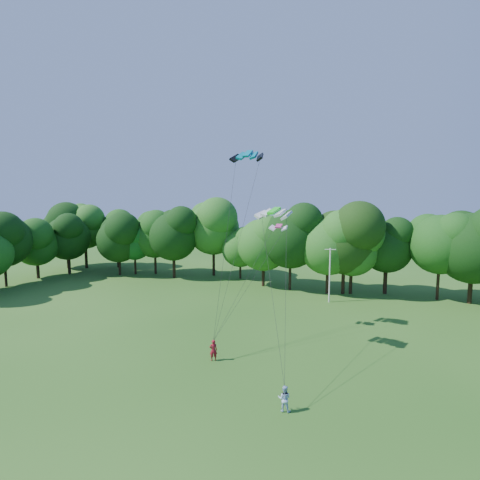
% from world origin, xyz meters
% --- Properties ---
extents(ground, '(160.00, 160.00, 0.00)m').
position_xyz_m(ground, '(0.00, 0.00, 0.00)').
color(ground, '#225316').
rests_on(ground, ground).
extents(utility_pole, '(1.40, 0.32, 7.04)m').
position_xyz_m(utility_pole, '(4.53, 29.72, 3.65)').
color(utility_pole, silver).
rests_on(utility_pole, ground).
extents(kite_flyer_left, '(0.78, 0.73, 1.78)m').
position_xyz_m(kite_flyer_left, '(-1.54, 8.42, 0.89)').
color(kite_flyer_left, maroon).
rests_on(kite_flyer_left, ground).
extents(kite_flyer_right, '(0.89, 0.73, 1.68)m').
position_xyz_m(kite_flyer_right, '(5.90, 3.50, 0.84)').
color(kite_flyer_right, '#B0CDF4').
rests_on(kite_flyer_right, ground).
extents(kite_teal, '(3.16, 1.39, 0.83)m').
position_xyz_m(kite_teal, '(-1.52, 16.17, 17.65)').
color(kite_teal, '#04748B').
rests_on(kite_teal, ground).
extents(kite_green, '(3.29, 2.06, 0.62)m').
position_xyz_m(kite_green, '(2.39, 12.22, 12.34)').
color(kite_green, '#22E622').
rests_on(kite_green, ground).
extents(kite_pink, '(1.82, 0.92, 0.40)m').
position_xyz_m(kite_pink, '(1.21, 17.66, 10.62)').
color(kite_pink, '#D33A81').
rests_on(kite_pink, ground).
extents(tree_back_west, '(6.76, 6.76, 9.83)m').
position_xyz_m(tree_back_west, '(-29.81, 34.62, 6.14)').
color(tree_back_west, '#332114').
rests_on(tree_back_west, ground).
extents(tree_back_center, '(9.45, 9.45, 13.74)m').
position_xyz_m(tree_back_center, '(5.64, 34.71, 8.58)').
color(tree_back_center, black).
rests_on(tree_back_center, ground).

